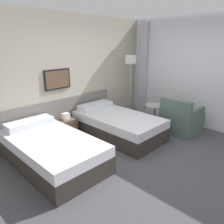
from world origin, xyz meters
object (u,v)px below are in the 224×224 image
Objects in this scene: floor_lamp at (131,67)px; side_table at (155,112)px; nightstand at (67,127)px; armchair at (181,120)px; bed_near_door at (51,150)px; bed_near_window at (117,125)px.

floor_lamp reaches higher than side_table.
armchair is at bearing -39.90° from nightstand.
bed_near_door is 2.71m from side_table.
bed_near_door is 1.00× the size of bed_near_window.
bed_near_window is at bearing 0.00° from bed_near_door.
armchair is (2.08, -1.74, 0.07)m from nightstand.
floor_lamp is 2.03× the size of armchair.
bed_near_door is at bearing -137.50° from nightstand.
nightstand is (-0.86, 0.79, -0.03)m from bed_near_window.
nightstand is 2.71m from armchair.
bed_near_window is 1.77m from floor_lamp.
floor_lamp is at bearing 27.78° from bed_near_window.
floor_lamp reaches higher than armchair.
bed_near_window is 1.17m from nightstand.
armchair is at bearing -17.93° from bed_near_door.
nightstand is at bearing 175.22° from floor_lamp.
side_table is (0.96, -0.36, 0.17)m from bed_near_window.
bed_near_window is 3.31× the size of side_table.
bed_near_window reaches higher than nightstand.
nightstand is 2.37m from floor_lamp.
bed_near_door reaches higher than nightstand.
bed_near_window is at bearing 52.83° from armchair.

